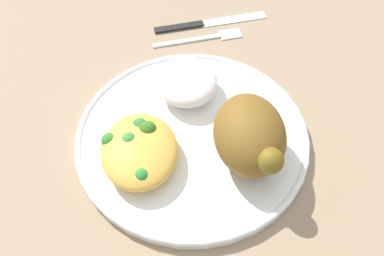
% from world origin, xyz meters
% --- Properties ---
extents(ground_plane, '(2.00, 2.00, 0.00)m').
position_xyz_m(ground_plane, '(0.00, 0.00, 0.00)').
color(ground_plane, '#977C5E').
extents(plate, '(0.30, 0.30, 0.02)m').
position_xyz_m(plate, '(0.00, 0.00, 0.01)').
color(plate, white).
rests_on(plate, ground_plane).
extents(roasted_chicken, '(0.12, 0.08, 0.07)m').
position_xyz_m(roasted_chicken, '(0.04, 0.06, 0.05)').
color(roasted_chicken, brown).
rests_on(roasted_chicken, plate).
extents(rice_pile, '(0.09, 0.08, 0.03)m').
position_xyz_m(rice_pile, '(-0.07, 0.00, 0.03)').
color(rice_pile, white).
rests_on(rice_pile, plate).
extents(mac_cheese_with_broccoli, '(0.11, 0.09, 0.04)m').
position_xyz_m(mac_cheese_with_broccoli, '(0.03, -0.07, 0.03)').
color(mac_cheese_with_broccoli, gold).
rests_on(mac_cheese_with_broccoli, plate).
extents(fork, '(0.03, 0.14, 0.01)m').
position_xyz_m(fork, '(-0.20, 0.04, 0.00)').
color(fork, silver).
rests_on(fork, ground_plane).
extents(knife, '(0.04, 0.19, 0.01)m').
position_xyz_m(knife, '(-0.23, 0.03, 0.00)').
color(knife, black).
rests_on(knife, ground_plane).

